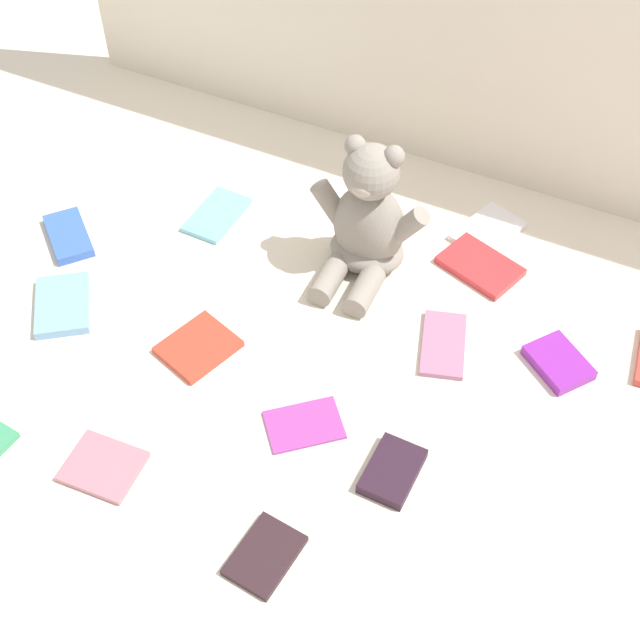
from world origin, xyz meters
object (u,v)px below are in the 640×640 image
object	(u,v)px
book_case_0	(488,231)
book_case_4	(62,305)
book_case_9	(265,555)
teddy_bear	(367,223)
book_case_6	(217,215)
book_case_2	(392,471)
book_case_8	(558,363)
book_case_7	(69,236)
book_case_5	(304,424)
book_case_11	(198,347)
book_case_10	(480,266)
book_case_13	(103,467)
book_case_3	(443,345)

from	to	relation	value
book_case_0	book_case_4	distance (m)	0.77
book_case_9	teddy_bear	bearing A→B (deg)	-73.97
teddy_bear	book_case_6	size ratio (longest dim) A/B	1.97
book_case_2	book_case_8	world-z (taller)	same
book_case_6	book_case_7	distance (m)	0.27
book_case_4	book_case_9	world-z (taller)	book_case_4
book_case_6	book_case_4	bearing A→B (deg)	70.44
book_case_0	book_case_5	size ratio (longest dim) A/B	1.12
teddy_bear	book_case_5	xyz separation A→B (m)	(0.06, -0.36, -0.09)
book_case_7	book_case_11	distance (m)	0.37
book_case_7	book_case_10	distance (m)	0.75
book_case_2	book_case_6	world-z (taller)	book_case_2
book_case_11	book_case_13	xyz separation A→B (m)	(-0.01, -0.26, -0.00)
book_case_7	book_case_9	bearing A→B (deg)	97.74
book_case_5	book_case_13	world-z (taller)	book_case_13
book_case_3	book_case_11	bearing A→B (deg)	9.50
book_case_2	book_case_9	distance (m)	0.22
book_case_2	book_case_7	distance (m)	0.75
book_case_4	book_case_11	distance (m)	0.26
teddy_bear	book_case_7	distance (m)	0.55
book_case_4	book_case_9	size ratio (longest dim) A/B	1.25
book_case_3	book_case_8	world-z (taller)	book_case_8
book_case_2	book_case_10	size ratio (longest dim) A/B	0.76
book_case_4	book_case_9	distance (m)	0.58
book_case_4	book_case_8	distance (m)	0.83
book_case_3	book_case_10	bearing A→B (deg)	-105.84
book_case_2	book_case_6	bearing A→B (deg)	145.11
teddy_bear	book_case_10	world-z (taller)	teddy_bear
book_case_0	book_case_3	xyz separation A→B (m)	(0.02, -0.29, -0.00)
book_case_2	teddy_bear	bearing A→B (deg)	120.07
book_case_5	book_case_9	size ratio (longest dim) A/B	1.09
book_case_6	book_case_2	bearing A→B (deg)	145.73
book_case_11	book_case_13	bearing A→B (deg)	106.22
book_case_4	book_case_10	world-z (taller)	book_case_4
book_case_6	book_case_9	bearing A→B (deg)	127.15
book_case_3	book_case_7	world-z (taller)	book_case_7
book_case_2	book_case_6	size ratio (longest dim) A/B	0.78
book_case_3	book_case_4	distance (m)	0.65
teddy_bear	book_case_3	distance (m)	0.25
book_case_5	book_case_8	bearing A→B (deg)	-89.38
teddy_bear	book_case_11	size ratio (longest dim) A/B	2.26
book_case_4	book_case_5	xyz separation A→B (m)	(0.48, -0.04, -0.00)
book_case_9	book_case_13	bearing A→B (deg)	1.54
book_case_3	book_case_4	world-z (taller)	book_case_4
book_case_0	book_case_6	size ratio (longest dim) A/B	0.98
book_case_3	book_case_8	bearing A→B (deg)	175.89
book_case_0	book_case_13	distance (m)	0.80
teddy_bear	book_case_4	distance (m)	0.54
book_case_3	book_case_10	world-z (taller)	book_case_10
book_case_0	book_case_3	bearing A→B (deg)	-66.85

